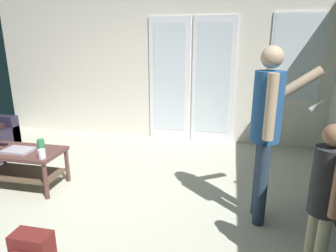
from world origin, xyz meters
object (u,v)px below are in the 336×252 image
at_px(person_child, 326,194).
at_px(cup_by_laptop, 42,154).
at_px(tv_remote_black, 1,144).
at_px(person_adult, 268,121).
at_px(cup_near_edge, 41,144).
at_px(backpack, 32,250).
at_px(coffee_table, 22,160).
at_px(laptop_closed, 18,150).

bearing_deg(person_child, cup_by_laptop, 164.80).
distance_m(person_child, tv_remote_black, 3.61).
relative_size(person_adult, person_child, 1.38).
distance_m(person_child, cup_near_edge, 3.03).
bearing_deg(backpack, tv_remote_black, 136.35).
bearing_deg(person_adult, coffee_table, 177.67).
height_order(cup_by_laptop, tv_remote_black, cup_by_laptop).
height_order(person_adult, person_child, person_adult).
bearing_deg(backpack, person_adult, 30.15).
relative_size(backpack, tv_remote_black, 1.83).
bearing_deg(person_child, laptop_closed, 164.48).
distance_m(person_child, backpack, 2.22).
distance_m(cup_by_laptop, tv_remote_black, 0.83).
xyz_separation_m(person_adult, laptop_closed, (-2.77, 0.07, -0.53)).
bearing_deg(coffee_table, cup_by_laptop, -22.38).
height_order(coffee_table, tv_remote_black, tv_remote_black).
height_order(coffee_table, laptop_closed, laptop_closed).
bearing_deg(cup_by_laptop, coffee_table, 157.62).
distance_m(person_adult, cup_by_laptop, 2.41).
relative_size(coffee_table, cup_by_laptop, 9.33).
distance_m(laptop_closed, cup_by_laptop, 0.43).
bearing_deg(person_child, coffee_table, 163.81).
xyz_separation_m(person_adult, cup_by_laptop, (-2.36, -0.06, -0.49)).
xyz_separation_m(cup_by_laptop, tv_remote_black, (-0.78, 0.28, -0.04)).
height_order(coffee_table, person_child, person_child).
distance_m(coffee_table, person_adult, 2.86).
bearing_deg(person_adult, cup_near_edge, 175.70).
xyz_separation_m(person_child, backpack, (-2.12, -0.26, -0.60)).
xyz_separation_m(person_child, tv_remote_black, (-3.46, 1.01, -0.26)).
bearing_deg(person_adult, person_child, -68.00).
bearing_deg(laptop_closed, cup_near_edge, 28.70).
bearing_deg(coffee_table, laptop_closed, -87.81).
height_order(laptop_closed, cup_near_edge, cup_near_edge).
bearing_deg(cup_by_laptop, backpack, -60.88).
relative_size(backpack, cup_by_laptop, 2.94).
relative_size(laptop_closed, cup_by_laptop, 3.16).
height_order(person_adult, cup_near_edge, person_adult).
distance_m(person_adult, person_child, 0.89).
relative_size(coffee_table, tv_remote_black, 5.81).
relative_size(laptop_closed, tv_remote_black, 1.96).
relative_size(person_adult, cup_by_laptop, 15.95).
distance_m(coffee_table, tv_remote_black, 0.41).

